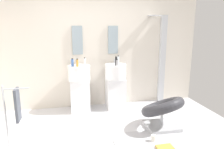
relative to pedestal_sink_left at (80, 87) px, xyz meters
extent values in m
cube|color=silver|center=(0.39, -1.32, -0.55)|extent=(4.80, 3.60, 0.04)
cube|color=beige|center=(0.39, 0.33, 0.77)|extent=(4.80, 0.10, 2.60)
cube|color=white|center=(0.00, 0.00, -0.19)|extent=(0.40, 0.40, 0.68)
cylinder|color=white|center=(0.00, 0.00, 0.31)|extent=(0.46, 0.46, 0.32)
cylinder|color=#B7BABF|center=(0.00, 0.13, 0.52)|extent=(0.02, 0.02, 0.10)
cube|color=white|center=(0.79, 0.00, -0.19)|extent=(0.40, 0.40, 0.68)
cylinder|color=white|center=(0.79, 0.00, 0.31)|extent=(0.46, 0.46, 0.32)
cylinder|color=#B7BABF|center=(0.79, 0.13, 0.52)|extent=(0.02, 0.02, 0.10)
cube|color=#8C9EA8|center=(0.00, 0.26, 0.97)|extent=(0.22, 0.03, 0.61)
cube|color=#8C9EA8|center=(0.79, 0.26, 0.97)|extent=(0.22, 0.03, 0.61)
cube|color=#B7BABF|center=(1.97, 0.21, 0.49)|extent=(0.14, 0.08, 2.05)
cylinder|color=#B7BABF|center=(1.82, 0.19, 1.50)|extent=(0.30, 0.02, 0.02)
cylinder|color=#B7BABF|center=(1.67, 0.16, 1.50)|extent=(0.24, 0.24, 0.02)
cube|color=#B7BABF|center=(1.39, -1.11, -0.50)|extent=(0.56, 0.50, 0.06)
cylinder|color=#B7BABF|center=(1.39, -1.11, -0.33)|extent=(0.05, 0.05, 0.34)
torus|color=#333338|center=(1.39, -1.11, -0.13)|extent=(1.08, 1.08, 0.49)
cylinder|color=#B7BABF|center=(-1.16, -1.18, -0.06)|extent=(0.03, 0.03, 0.95)
cylinder|color=#B7BABF|center=(-0.98, -1.18, 0.37)|extent=(0.36, 0.02, 0.02)
cube|color=#4C515B|center=(-0.98, -1.18, 0.12)|extent=(0.04, 0.22, 0.50)
cube|color=#B2B2B7|center=(0.97, -1.60, -0.53)|extent=(1.07, 0.88, 0.01)
cube|color=gold|center=(1.13, -1.79, -0.51)|extent=(0.25, 0.21, 0.03)
cylinder|color=white|center=(1.05, -1.53, -0.47)|extent=(0.07, 0.07, 0.10)
cylinder|color=#C68C38|center=(-0.03, -0.11, 0.54)|extent=(0.05, 0.05, 0.14)
cylinder|color=black|center=(-0.03, -0.11, 0.62)|extent=(0.03, 0.03, 0.02)
cylinder|color=#99999E|center=(0.78, -0.15, 0.52)|extent=(0.05, 0.05, 0.12)
cylinder|color=black|center=(0.78, -0.15, 0.59)|extent=(0.03, 0.03, 0.02)
cylinder|color=#4C72B7|center=(-0.13, -0.07, 0.54)|extent=(0.06, 0.06, 0.15)
cylinder|color=black|center=(-0.13, -0.07, 0.62)|extent=(0.03, 0.03, 0.02)
cylinder|color=black|center=(0.76, -0.13, 0.55)|extent=(0.04, 0.04, 0.17)
cylinder|color=black|center=(0.76, -0.13, 0.65)|extent=(0.02, 0.02, 0.02)
cylinder|color=white|center=(0.13, 0.01, 0.54)|extent=(0.04, 0.04, 0.15)
cylinder|color=black|center=(0.13, 0.01, 0.62)|extent=(0.02, 0.02, 0.02)
cylinder|color=silver|center=(0.87, 0.12, 0.54)|extent=(0.05, 0.05, 0.15)
cylinder|color=black|center=(0.87, 0.12, 0.63)|extent=(0.03, 0.03, 0.02)
camera|label=1|loc=(-0.21, -4.30, 1.23)|focal=33.22mm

